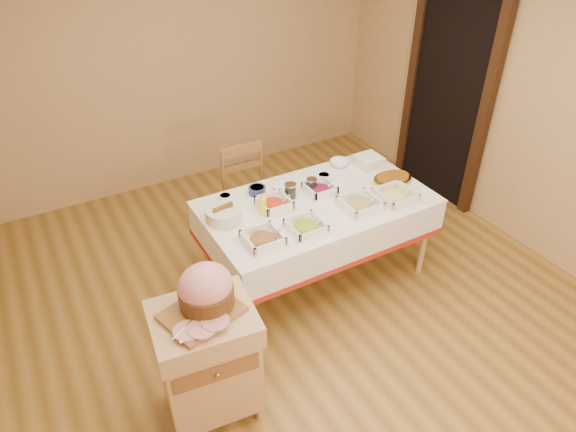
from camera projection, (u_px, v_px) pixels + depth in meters
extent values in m
plane|color=olive|center=(303.00, 307.00, 4.17)|extent=(5.00, 5.00, 0.00)
plane|color=tan|center=(179.00, 63.00, 5.23)|extent=(4.50, 0.00, 4.50)
plane|color=tan|center=(532.00, 103.00, 4.35)|extent=(0.00, 5.00, 5.00)
cube|color=black|center=(448.00, 98.00, 5.12)|extent=(0.06, 0.90, 2.10)
cube|color=#321C10|center=(485.00, 115.00, 4.76)|extent=(0.08, 0.10, 2.10)
cube|color=#321C10|center=(413.00, 83.00, 5.47)|extent=(0.08, 0.10, 2.10)
cube|color=tan|center=(317.00, 204.00, 4.09)|extent=(1.80, 1.00, 0.04)
cylinder|color=tan|center=(250.00, 307.00, 3.67)|extent=(0.05, 0.05, 0.71)
cylinder|color=tan|center=(206.00, 245.00, 4.27)|extent=(0.05, 0.05, 0.71)
cylinder|color=tan|center=(424.00, 239.00, 4.34)|extent=(0.05, 0.05, 0.71)
cylinder|color=tan|center=(365.00, 193.00, 4.94)|extent=(0.05, 0.05, 0.71)
cube|color=white|center=(317.00, 202.00, 4.08)|extent=(1.82, 1.02, 0.01)
cube|color=tan|center=(209.00, 366.00, 3.18)|extent=(0.61, 0.52, 0.60)
cube|color=tan|center=(203.00, 324.00, 2.97)|extent=(0.65, 0.56, 0.15)
cube|color=brown|center=(222.00, 372.00, 2.90)|extent=(0.50, 0.07, 0.12)
sphere|color=gold|center=(222.00, 373.00, 2.89)|extent=(0.03, 0.03, 0.03)
cylinder|color=tan|center=(167.00, 395.00, 3.41)|extent=(0.05, 0.05, 0.10)
cylinder|color=tan|center=(261.00, 408.00, 3.33)|extent=(0.05, 0.05, 0.10)
cylinder|color=tan|center=(235.00, 365.00, 3.62)|extent=(0.05, 0.05, 0.10)
cube|color=brown|center=(253.00, 203.00, 4.58)|extent=(0.44, 0.42, 0.03)
cylinder|color=brown|center=(244.00, 242.00, 4.51)|extent=(0.04, 0.04, 0.46)
cylinder|color=brown|center=(227.00, 221.00, 4.77)|extent=(0.04, 0.04, 0.46)
cylinder|color=brown|center=(281.00, 230.00, 4.66)|extent=(0.04, 0.04, 0.46)
cylinder|color=brown|center=(263.00, 210.00, 4.92)|extent=(0.04, 0.04, 0.46)
cylinder|color=brown|center=(224.00, 176.00, 4.50)|extent=(0.04, 0.04, 0.49)
cylinder|color=brown|center=(261.00, 166.00, 4.65)|extent=(0.04, 0.04, 0.49)
cube|color=brown|center=(242.00, 150.00, 4.46)|extent=(0.39, 0.03, 0.09)
cube|color=brown|center=(202.00, 313.00, 2.92)|extent=(0.42, 0.34, 0.03)
ellipsoid|color=pink|center=(205.00, 286.00, 2.88)|extent=(0.31, 0.28, 0.27)
cylinder|color=#523112|center=(206.00, 295.00, 2.92)|extent=(0.32, 0.32, 0.10)
cube|color=silver|center=(204.00, 333.00, 2.76)|extent=(0.27, 0.12, 0.00)
cylinder|color=silver|center=(191.00, 321.00, 2.83)|extent=(0.31, 0.09, 0.01)
cube|color=white|center=(263.00, 242.00, 3.62)|extent=(0.26, 0.26, 0.02)
ellipsoid|color=red|center=(263.00, 239.00, 3.60)|extent=(0.19, 0.19, 0.07)
cylinder|color=silver|center=(272.00, 238.00, 3.61)|extent=(0.15, 0.01, 0.11)
cube|color=white|center=(306.00, 229.00, 3.75)|extent=(0.25, 0.25, 0.01)
ellipsoid|color=yellow|center=(306.00, 226.00, 3.73)|extent=(0.19, 0.19, 0.07)
cylinder|color=silver|center=(314.00, 226.00, 3.74)|extent=(0.14, 0.01, 0.10)
cube|color=white|center=(360.00, 207.00, 3.99)|extent=(0.28, 0.28, 0.02)
ellipsoid|color=tan|center=(360.00, 204.00, 3.98)|extent=(0.21, 0.21, 0.07)
cylinder|color=silver|center=(369.00, 203.00, 3.98)|extent=(0.16, 0.01, 0.11)
cube|color=white|center=(395.00, 198.00, 4.10)|extent=(0.28, 0.28, 0.02)
ellipsoid|color=#E9E16F|center=(396.00, 195.00, 4.08)|extent=(0.21, 0.21, 0.07)
cylinder|color=silver|center=(404.00, 195.00, 4.09)|extent=(0.15, 0.01, 0.11)
cube|color=white|center=(274.00, 207.00, 3.99)|extent=(0.24, 0.24, 0.02)
ellipsoid|color=red|center=(274.00, 204.00, 3.98)|extent=(0.18, 0.18, 0.06)
cylinder|color=silver|center=(282.00, 203.00, 3.98)|extent=(0.16, 0.01, 0.11)
cube|color=white|center=(320.00, 192.00, 4.18)|extent=(0.22, 0.22, 0.02)
ellipsoid|color=maroon|center=(320.00, 189.00, 4.17)|extent=(0.17, 0.17, 0.06)
cylinder|color=silver|center=(326.00, 188.00, 4.17)|extent=(0.15, 0.01, 0.11)
cylinder|color=white|center=(225.00, 198.00, 4.07)|extent=(0.11, 0.11, 0.05)
cylinder|color=black|center=(225.00, 196.00, 4.06)|extent=(0.09, 0.09, 0.02)
cylinder|color=navy|center=(257.00, 190.00, 4.16)|extent=(0.14, 0.14, 0.06)
cylinder|color=maroon|center=(257.00, 188.00, 4.15)|extent=(0.11, 0.11, 0.02)
cylinder|color=white|center=(324.00, 177.00, 4.33)|extent=(0.11, 0.11, 0.06)
cylinder|color=red|center=(324.00, 175.00, 4.32)|extent=(0.09, 0.09, 0.02)
imported|color=white|center=(283.00, 187.00, 4.21)|extent=(0.22, 0.22, 0.04)
imported|color=white|center=(339.00, 163.00, 4.55)|extent=(0.19, 0.19, 0.05)
cylinder|color=silver|center=(290.00, 191.00, 4.09)|extent=(0.09, 0.09, 0.11)
cylinder|color=silver|center=(290.00, 185.00, 4.06)|extent=(0.10, 0.10, 0.01)
cylinder|color=black|center=(290.00, 193.00, 4.10)|extent=(0.08, 0.08, 0.08)
cylinder|color=silver|center=(312.00, 186.00, 4.17)|extent=(0.09, 0.09, 0.10)
cylinder|color=silver|center=(312.00, 179.00, 4.14)|extent=(0.09, 0.09, 0.01)
cylinder|color=black|center=(312.00, 187.00, 4.18)|extent=(0.07, 0.07, 0.08)
cylinder|color=yellow|center=(263.00, 206.00, 3.88)|extent=(0.06, 0.06, 0.15)
cone|color=yellow|center=(262.00, 195.00, 3.82)|extent=(0.04, 0.04, 0.04)
cylinder|color=silver|center=(224.00, 214.00, 3.83)|extent=(0.27, 0.27, 0.10)
cube|color=white|center=(368.00, 165.00, 4.56)|extent=(0.21, 0.21, 0.01)
cube|color=white|center=(368.00, 164.00, 4.55)|extent=(0.21, 0.21, 0.01)
cube|color=white|center=(368.00, 162.00, 4.54)|extent=(0.21, 0.21, 0.01)
cube|color=white|center=(369.00, 161.00, 4.53)|extent=(0.21, 0.21, 0.01)
cube|color=white|center=(369.00, 160.00, 4.52)|extent=(0.21, 0.21, 0.01)
cube|color=white|center=(369.00, 158.00, 4.52)|extent=(0.21, 0.21, 0.01)
cube|color=white|center=(369.00, 157.00, 4.51)|extent=(0.21, 0.21, 0.01)
ellipsoid|color=gold|center=(393.00, 179.00, 4.33)|extent=(0.35, 0.25, 0.03)
ellipsoid|color=#8E490F|center=(393.00, 178.00, 4.32)|extent=(0.30, 0.21, 0.04)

